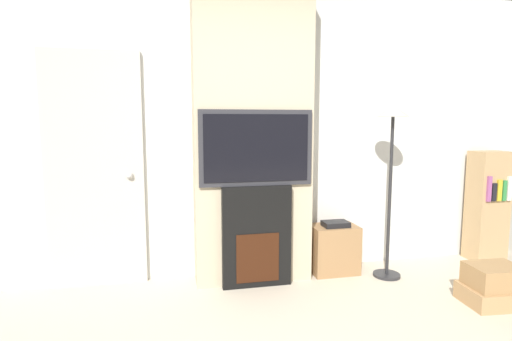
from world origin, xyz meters
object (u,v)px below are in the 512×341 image
object	(u,v)px
television	(256,148)
floor_lamp	(392,145)
fireplace	(256,236)
bookshelf	(487,206)
media_stand	(334,248)
box_stack	(494,286)

from	to	relation	value
television	floor_lamp	size ratio (longest dim) A/B	0.62
fireplace	television	xyz separation A→B (m)	(0.00, -0.00, 0.78)
floor_lamp	bookshelf	bearing A→B (deg)	9.72
fireplace	media_stand	xyz separation A→B (m)	(0.80, 0.13, -0.21)
media_stand	television	bearing A→B (deg)	-170.31
fireplace	bookshelf	bearing A→B (deg)	3.27
fireplace	floor_lamp	xyz separation A→B (m)	(1.24, -0.07, 0.79)
fireplace	television	size ratio (longest dim) A/B	0.91
television	floor_lamp	xyz separation A→B (m)	(1.24, -0.07, 0.01)
television	bookshelf	world-z (taller)	television
fireplace	media_stand	bearing A→B (deg)	9.55
media_stand	box_stack	bearing A→B (deg)	-43.30
television	bookshelf	distance (m)	2.59
box_stack	bookshelf	size ratio (longest dim) A/B	0.42
floor_lamp	bookshelf	size ratio (longest dim) A/B	1.39
floor_lamp	television	bearing A→B (deg)	176.72
television	media_stand	world-z (taller)	television
floor_lamp	fireplace	bearing A→B (deg)	176.63
box_stack	bookshelf	xyz separation A→B (m)	(0.74, 0.92, 0.43)
television	box_stack	bearing A→B (deg)	-23.80
floor_lamp	bookshelf	xyz separation A→B (m)	(1.26, 0.22, -0.66)
television	media_stand	distance (m)	1.27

